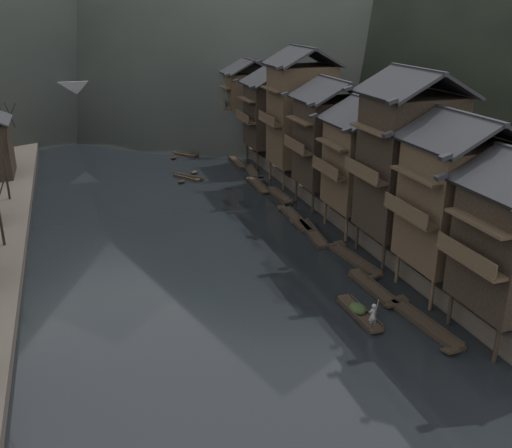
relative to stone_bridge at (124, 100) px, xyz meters
name	(u,v)px	position (x,y,z in m)	size (l,w,h in m)	color
water	(235,318)	(0.00, -72.00, -5.11)	(300.00, 300.00, 0.00)	black
right_bank	(382,148)	(35.00, -32.00, -4.21)	(40.00, 200.00, 1.80)	#2D2823
stilt_houses	(340,128)	(17.28, -52.82, 3.96)	(9.00, 67.60, 16.95)	black
moored_sampans	(298,216)	(12.19, -54.02, -4.91)	(3.02, 55.29, 0.47)	black
midriver_boats	(156,154)	(2.00, -22.09, -4.91)	(12.80, 31.25, 0.45)	black
stone_bridge	(124,100)	(0.00, 0.00, 0.00)	(40.00, 6.00, 9.00)	#4C4C4F
hero_sampan	(359,313)	(8.72, -74.56, -4.91)	(1.25, 5.53, 0.44)	black
cargo_heap	(358,305)	(8.72, -74.30, -4.30)	(1.22, 1.59, 0.73)	black
boatman	(373,312)	(8.68, -76.49, -3.75)	(0.67, 0.44, 1.84)	slate
bamboo_pole	(378,279)	(8.88, -76.49, -1.20)	(0.06, 0.06, 3.96)	#8C7A51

